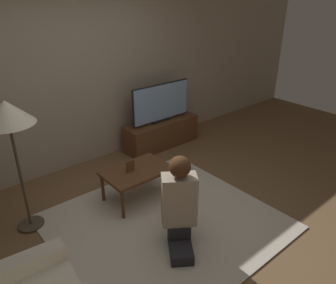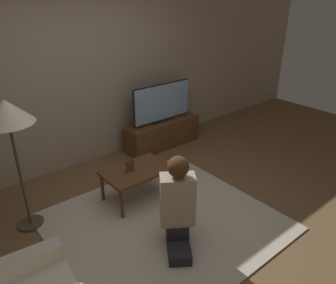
{
  "view_description": "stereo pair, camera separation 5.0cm",
  "coord_description": "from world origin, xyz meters",
  "px_view_note": "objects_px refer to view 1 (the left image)",
  "views": [
    {
      "loc": [
        -1.87,
        -2.28,
        2.4
      ],
      "look_at": [
        0.57,
        0.63,
        0.61
      ],
      "focal_mm": 35.0,
      "sensor_mm": 36.0,
      "label": 1
    },
    {
      "loc": [
        -1.84,
        -2.31,
        2.4
      ],
      "look_at": [
        0.57,
        0.63,
        0.61
      ],
      "focal_mm": 35.0,
      "sensor_mm": 36.0,
      "label": 2
    }
  ],
  "objects_px": {
    "coffee_table": "(137,173)",
    "person_kneeling": "(179,201)",
    "tv": "(161,103)",
    "floor_lamp": "(8,118)"
  },
  "relations": [
    {
      "from": "floor_lamp",
      "to": "person_kneeling",
      "type": "relative_size",
      "value": 1.46
    },
    {
      "from": "coffee_table",
      "to": "person_kneeling",
      "type": "height_order",
      "value": "person_kneeling"
    },
    {
      "from": "floor_lamp",
      "to": "tv",
      "type": "bearing_deg",
      "value": 15.38
    },
    {
      "from": "coffee_table",
      "to": "person_kneeling",
      "type": "xyz_separation_m",
      "value": [
        -0.14,
        -0.92,
        0.15
      ]
    },
    {
      "from": "coffee_table",
      "to": "floor_lamp",
      "type": "distance_m",
      "value": 1.56
    },
    {
      "from": "coffee_table",
      "to": "person_kneeling",
      "type": "relative_size",
      "value": 0.8
    },
    {
      "from": "person_kneeling",
      "to": "coffee_table",
      "type": "bearing_deg",
      "value": -63.66
    },
    {
      "from": "tv",
      "to": "coffee_table",
      "type": "relative_size",
      "value": 1.36
    },
    {
      "from": "tv",
      "to": "coffee_table",
      "type": "xyz_separation_m",
      "value": [
        -1.2,
        -1.0,
        -0.38
      ]
    },
    {
      "from": "tv",
      "to": "person_kneeling",
      "type": "bearing_deg",
      "value": -124.71
    }
  ]
}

